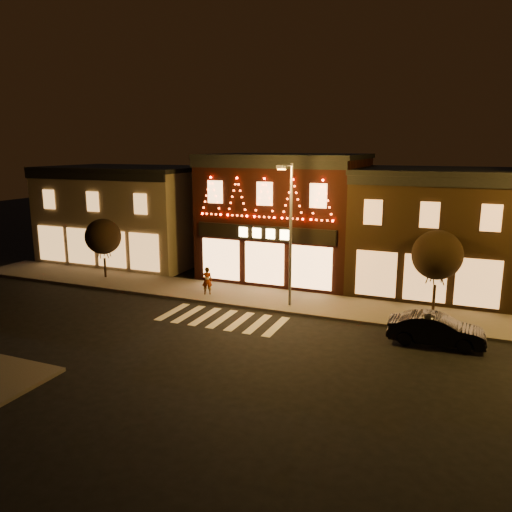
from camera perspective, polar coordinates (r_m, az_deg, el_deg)
The scene contains 10 objects.
ground at distance 23.18m, azimuth -8.30°, elevation -10.09°, with size 120.00×120.00×0.00m, color black.
sidewalk_far at distance 29.20m, azimuth 3.19°, elevation -5.08°, with size 44.00×4.00×0.15m, color #47423D.
building_left at distance 40.67m, azimuth -14.19°, elevation 4.68°, with size 12.20×8.28×7.30m.
building_pulp at distance 34.48m, azimuth 3.44°, elevation 4.57°, with size 10.20×8.34×8.30m.
building_right_a at distance 32.74m, azimuth 19.36°, elevation 2.78°, with size 9.20×8.28×7.50m.
streetlamp_mid at distance 27.00m, azimuth 3.81°, elevation 3.60°, with size 0.49×1.77×7.78m.
tree_left at distance 35.01m, azimuth -16.92°, elevation 2.12°, with size 2.37×2.37×3.96m.
tree_right at distance 28.04m, azimuth 19.82°, elevation 0.11°, with size 2.62×2.62×4.38m.
dark_sedan at distance 24.34m, azimuth 19.69°, elevation -7.86°, with size 1.47×4.22×1.39m, color black.
pedestrian at distance 30.08m, azimuth -5.56°, elevation -2.79°, with size 0.61×0.40×1.66m, color gray.
Camera 1 is at (11.17, -18.32, 8.76)m, focal length 35.34 mm.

